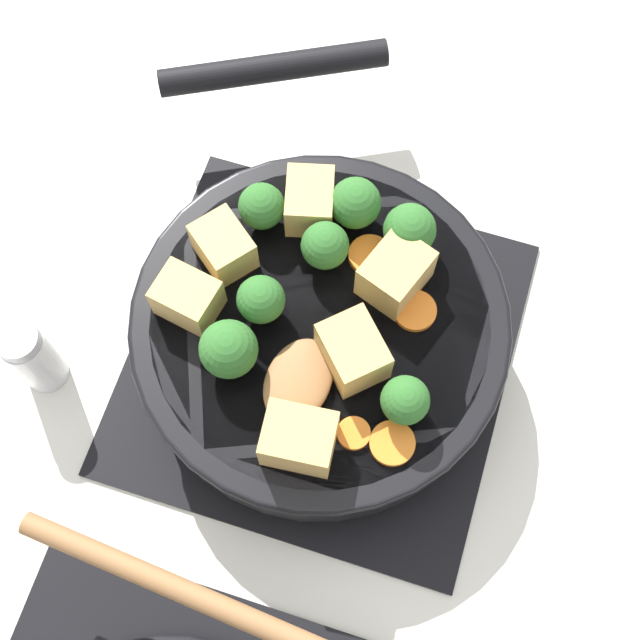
{
  "coord_description": "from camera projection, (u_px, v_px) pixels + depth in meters",
  "views": [
    {
      "loc": [
        -0.07,
        0.23,
        0.72
      ],
      "look_at": [
        0.0,
        0.0,
        0.09
      ],
      "focal_mm": 50.0,
      "sensor_mm": 36.0,
      "label": 1
    }
  ],
  "objects": [
    {
      "name": "ground_plane",
      "position": [
        320.0,
        357.0,
        0.75
      ],
      "size": [
        2.4,
        2.4,
        0.0
      ],
      "primitive_type": "plane",
      "color": "silver"
    },
    {
      "name": "front_burner_grate",
      "position": [
        320.0,
        352.0,
        0.74
      ],
      "size": [
        0.31,
        0.31,
        0.03
      ],
      "color": "black",
      "rests_on": "ground_plane"
    },
    {
      "name": "skillet_pan",
      "position": [
        319.0,
        329.0,
        0.7
      ],
      "size": [
        0.35,
        0.42,
        0.06
      ],
      "color": "black",
      "rests_on": "front_burner_grate"
    },
    {
      "name": "wooden_spoon",
      "position": [
        238.0,
        504.0,
        0.62
      ],
      "size": [
        0.26,
        0.22,
        0.02
      ],
      "color": "olive",
      "rests_on": "skillet_pan"
    },
    {
      "name": "tofu_cube_center_large",
      "position": [
        310.0,
        201.0,
        0.69
      ],
      "size": [
        0.05,
        0.05,
        0.04
      ],
      "primitive_type": "cube",
      "rotation": [
        0.0,
        0.0,
        4.96
      ],
      "color": "tan",
      "rests_on": "skillet_pan"
    },
    {
      "name": "tofu_cube_near_handle",
      "position": [
        395.0,
        273.0,
        0.67
      ],
      "size": [
        0.05,
        0.06,
        0.04
      ],
      "primitive_type": "cube",
      "rotation": [
        0.0,
        0.0,
        4.36
      ],
      "color": "tan",
      "rests_on": "skillet_pan"
    },
    {
      "name": "tofu_cube_east_chunk",
      "position": [
        187.0,
        298.0,
        0.66
      ],
      "size": [
        0.05,
        0.04,
        0.04
      ],
      "primitive_type": "cube",
      "rotation": [
        0.0,
        0.0,
        6.1
      ],
      "color": "tan",
      "rests_on": "skillet_pan"
    },
    {
      "name": "tofu_cube_west_chunk",
      "position": [
        299.0,
        439.0,
        0.62
      ],
      "size": [
        0.05,
        0.04,
        0.04
      ],
      "primitive_type": "cube",
      "rotation": [
        0.0,
        0.0,
        3.23
      ],
      "color": "tan",
      "rests_on": "skillet_pan"
    },
    {
      "name": "tofu_cube_back_piece",
      "position": [
        223.0,
        247.0,
        0.68
      ],
      "size": [
        0.06,
        0.06,
        0.04
      ],
      "primitive_type": "cube",
      "rotation": [
        0.0,
        0.0,
        5.61
      ],
      "color": "tan",
      "rests_on": "skillet_pan"
    },
    {
      "name": "tofu_cube_front_piece",
      "position": [
        353.0,
        352.0,
        0.64
      ],
      "size": [
        0.06,
        0.06,
        0.04
      ],
      "primitive_type": "cube",
      "rotation": [
        0.0,
        0.0,
        2.33
      ],
      "color": "tan",
      "rests_on": "skillet_pan"
    },
    {
      "name": "broccoli_floret_near_spoon",
      "position": [
        405.0,
        400.0,
        0.63
      ],
      "size": [
        0.04,
        0.04,
        0.04
      ],
      "color": "#709956",
      "rests_on": "skillet_pan"
    },
    {
      "name": "broccoli_floret_center_top",
      "position": [
        229.0,
        349.0,
        0.64
      ],
      "size": [
        0.04,
        0.04,
        0.05
      ],
      "color": "#709956",
      "rests_on": "skillet_pan"
    },
    {
      "name": "broccoli_floret_east_rim",
      "position": [
        261.0,
        300.0,
        0.65
      ],
      "size": [
        0.04,
        0.04,
        0.04
      ],
      "color": "#709956",
      "rests_on": "skillet_pan"
    },
    {
      "name": "broccoli_floret_west_rim",
      "position": [
        410.0,
        230.0,
        0.67
      ],
      "size": [
        0.04,
        0.04,
        0.05
      ],
      "color": "#709956",
      "rests_on": "skillet_pan"
    },
    {
      "name": "broccoli_floret_north_edge",
      "position": [
        325.0,
        246.0,
        0.67
      ],
      "size": [
        0.04,
        0.04,
        0.04
      ],
      "color": "#709956",
      "rests_on": "skillet_pan"
    },
    {
      "name": "broccoli_floret_south_cluster",
      "position": [
        262.0,
        207.0,
        0.68
      ],
      "size": [
        0.04,
        0.04,
        0.04
      ],
      "color": "#709956",
      "rests_on": "skillet_pan"
    },
    {
      "name": "broccoli_floret_mid_floret",
      "position": [
        355.0,
        203.0,
        0.68
      ],
      "size": [
        0.04,
        0.04,
        0.05
      ],
      "color": "#709956",
      "rests_on": "skillet_pan"
    },
    {
      "name": "carrot_slice_orange_thin",
      "position": [
        370.0,
        255.0,
        0.69
      ],
      "size": [
        0.03,
        0.03,
        0.01
      ],
      "primitive_type": "cylinder",
      "color": "orange",
      "rests_on": "skillet_pan"
    },
    {
      "name": "carrot_slice_near_center",
      "position": [
        354.0,
        433.0,
        0.64
      ],
      "size": [
        0.02,
        0.02,
        0.01
      ],
      "primitive_type": "cylinder",
      "color": "orange",
      "rests_on": "skillet_pan"
    },
    {
      "name": "carrot_slice_edge_slice",
      "position": [
        415.0,
        311.0,
        0.67
      ],
      "size": [
        0.03,
        0.03,
        0.01
      ],
      "primitive_type": "cylinder",
      "color": "orange",
      "rests_on": "skillet_pan"
    },
    {
      "name": "carrot_slice_under_broccoli",
      "position": [
        392.0,
        443.0,
        0.64
      ],
      "size": [
        0.03,
        0.03,
        0.01
      ],
      "primitive_type": "cylinder",
      "color": "orange",
      "rests_on": "skillet_pan"
    },
    {
      "name": "salt_shaker",
      "position": [
        33.0,
        356.0,
        0.71
      ],
      "size": [
        0.04,
        0.04,
        0.09
      ],
      "color": "white",
      "rests_on": "ground_plane"
    }
  ]
}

